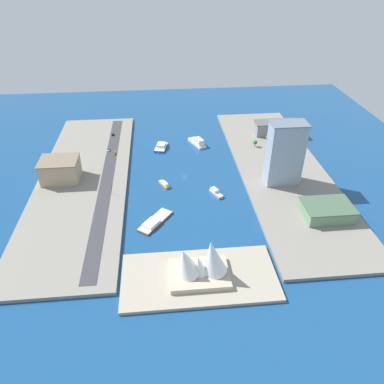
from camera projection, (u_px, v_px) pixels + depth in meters
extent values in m
plane|color=navy|center=(184.00, 176.00, 299.13)|extent=(440.00, 440.00, 0.00)
cube|color=gray|center=(281.00, 170.00, 304.90)|extent=(70.00, 240.00, 2.41)
cube|color=gray|center=(83.00, 179.00, 292.01)|extent=(70.00, 240.00, 2.41)
cube|color=#A89E89|center=(199.00, 277.00, 205.97)|extent=(87.25, 42.55, 2.00)
cube|color=#38383D|center=(107.00, 177.00, 292.82)|extent=(9.67, 228.00, 0.15)
cube|color=orange|center=(164.00, 185.00, 286.27)|extent=(8.48, 12.64, 1.81)
cone|color=orange|center=(160.00, 181.00, 291.01)|extent=(2.18, 2.18, 1.63)
cube|color=white|center=(165.00, 183.00, 284.08)|extent=(5.28, 7.01, 1.97)
cube|color=beige|center=(164.00, 184.00, 285.74)|extent=(8.14, 12.13, 0.10)
cube|color=blue|center=(161.00, 147.00, 339.19)|extent=(13.83, 20.64, 1.84)
cone|color=blue|center=(159.00, 152.00, 331.00)|extent=(1.99, 1.99, 1.66)
cube|color=white|center=(161.00, 145.00, 338.73)|extent=(9.09, 10.04, 2.72)
cube|color=beige|center=(161.00, 147.00, 338.65)|extent=(13.27, 19.81, 0.10)
cube|color=#999EA3|center=(216.00, 194.00, 275.73)|extent=(10.09, 13.87, 1.86)
cone|color=#999EA3|center=(222.00, 198.00, 270.74)|extent=(2.25, 2.25, 1.67)
cube|color=white|center=(215.00, 190.00, 276.17)|extent=(6.13, 7.22, 2.34)
cube|color=beige|center=(216.00, 193.00, 275.18)|extent=(9.69, 13.32, 0.10)
cube|color=silver|center=(197.00, 143.00, 346.42)|extent=(15.74, 24.28, 2.27)
cone|color=silver|center=(191.00, 138.00, 355.37)|extent=(2.68, 2.68, 2.05)
cube|color=white|center=(199.00, 141.00, 341.71)|extent=(9.19, 11.89, 4.89)
cube|color=beige|center=(197.00, 142.00, 345.75)|extent=(15.11, 23.31, 0.10)
cube|color=brown|center=(155.00, 221.00, 248.36)|extent=(25.14, 29.13, 1.40)
cone|color=brown|center=(168.00, 210.00, 259.04)|extent=(1.77, 1.77, 1.26)
cube|color=white|center=(151.00, 223.00, 244.19)|extent=(12.82, 13.45, 1.62)
cube|color=beige|center=(155.00, 220.00, 247.94)|extent=(24.14, 27.97, 0.10)
cube|color=gray|center=(276.00, 128.00, 358.09)|extent=(40.69, 15.67, 11.63)
cube|color=#59595C|center=(277.00, 122.00, 354.62)|extent=(42.32, 16.30, 0.80)
cube|color=#8C9EB2|center=(285.00, 154.00, 273.82)|extent=(25.72, 15.07, 48.41)
cube|color=slate|center=(290.00, 123.00, 260.10)|extent=(26.75, 15.68, 0.80)
cube|color=slate|center=(327.00, 211.00, 248.37)|extent=(31.98, 23.17, 8.31)
cube|color=#47624A|center=(328.00, 205.00, 245.83)|extent=(33.26, 24.09, 0.80)
cube|color=tan|center=(60.00, 170.00, 285.86)|extent=(28.23, 22.92, 16.36)
cube|color=#7C6B55|center=(58.00, 160.00, 281.08)|extent=(29.36, 23.84, 0.80)
cylinder|color=black|center=(110.00, 151.00, 329.08)|extent=(0.25, 0.64, 0.64)
cylinder|color=black|center=(108.00, 151.00, 328.95)|extent=(0.25, 0.64, 0.64)
cylinder|color=black|center=(110.00, 149.00, 331.74)|extent=(0.25, 0.64, 0.64)
cylinder|color=black|center=(108.00, 149.00, 331.61)|extent=(0.25, 0.64, 0.64)
cube|color=white|center=(109.00, 150.00, 330.18)|extent=(1.76, 4.61, 0.80)
cube|color=#262D38|center=(109.00, 149.00, 330.00)|extent=(1.54, 2.58, 0.52)
cylinder|color=black|center=(113.00, 153.00, 326.05)|extent=(0.26, 0.64, 0.64)
cylinder|color=black|center=(115.00, 153.00, 326.18)|extent=(0.26, 0.64, 0.64)
cylinder|color=black|center=(113.00, 155.00, 323.14)|extent=(0.26, 0.64, 0.64)
cylinder|color=black|center=(115.00, 155.00, 323.27)|extent=(0.26, 0.64, 0.64)
cube|color=yellow|center=(114.00, 154.00, 324.49)|extent=(2.03, 5.05, 0.80)
cube|color=#262D38|center=(114.00, 153.00, 323.93)|extent=(1.77, 2.83, 0.46)
cylinder|color=black|center=(114.00, 135.00, 356.32)|extent=(0.27, 0.65, 0.64)
cylinder|color=black|center=(112.00, 136.00, 356.15)|extent=(0.27, 0.65, 0.64)
cylinder|color=black|center=(114.00, 134.00, 359.14)|extent=(0.27, 0.65, 0.64)
cylinder|color=black|center=(112.00, 134.00, 358.97)|extent=(0.27, 0.65, 0.64)
cube|color=black|center=(113.00, 134.00, 357.47)|extent=(1.94, 4.95, 0.83)
cube|color=#262D38|center=(113.00, 134.00, 357.29)|extent=(1.65, 2.79, 0.55)
cylinder|color=black|center=(112.00, 191.00, 271.08)|extent=(0.18, 0.18, 5.50)
cube|color=black|center=(111.00, 187.00, 269.27)|extent=(0.36, 0.36, 1.00)
sphere|color=red|center=(111.00, 187.00, 269.08)|extent=(0.24, 0.24, 0.24)
sphere|color=yellow|center=(111.00, 187.00, 269.27)|extent=(0.24, 0.24, 0.24)
sphere|color=green|center=(111.00, 188.00, 269.47)|extent=(0.24, 0.24, 0.24)
cube|color=#BCAD93|center=(199.00, 274.00, 204.57)|extent=(33.38, 24.41, 3.00)
cone|color=white|center=(213.00, 257.00, 198.23)|extent=(16.40, 13.27, 23.60)
cone|color=white|center=(199.00, 265.00, 200.68)|extent=(11.21, 9.56, 12.37)
cone|color=white|center=(186.00, 262.00, 198.43)|extent=(16.55, 13.48, 19.24)
cylinder|color=brown|center=(268.00, 141.00, 342.84)|extent=(0.50, 0.50, 3.38)
sphere|color=#2D7233|center=(268.00, 138.00, 340.77)|extent=(5.03, 5.03, 5.03)
cylinder|color=brown|center=(255.00, 145.00, 336.82)|extent=(0.50, 0.50, 2.66)
sphere|color=#2D7233|center=(255.00, 142.00, 335.17)|extent=(4.06, 4.06, 4.06)
cylinder|color=brown|center=(269.00, 148.00, 331.43)|extent=(0.50, 0.50, 3.89)
sphere|color=#2D7233|center=(270.00, 144.00, 329.39)|extent=(4.29, 4.29, 4.29)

